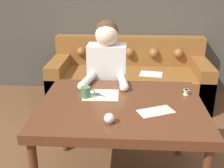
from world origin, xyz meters
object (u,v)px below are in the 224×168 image
at_px(person, 107,84).
at_px(thread_spool, 186,92).
at_px(dining_table, 121,112).
at_px(pin_cushion, 109,119).
at_px(couch, 129,79).
at_px(mug, 86,92).
at_px(scissors, 101,95).

bearing_deg(person, thread_spool, -32.11).
height_order(dining_table, person, person).
relative_size(thread_spool, pin_cushion, 0.63).
distance_m(couch, person, 1.16).
bearing_deg(dining_table, pin_cushion, -102.70).
bearing_deg(pin_cushion, person, 95.37).
height_order(person, mug, person).
relative_size(dining_table, mug, 11.07).
bearing_deg(scissors, thread_spool, 5.20).
bearing_deg(scissors, pin_cushion, -77.35).
height_order(person, scissors, person).
distance_m(person, pin_cushion, 0.95).
bearing_deg(thread_spool, mug, -172.53).
relative_size(couch, scissors, 10.47).
bearing_deg(person, scissors, -91.40).
bearing_deg(mug, couch, 78.06).
bearing_deg(pin_cushion, couch, 86.32).
bearing_deg(person, dining_table, -75.95).
bearing_deg(mug, scissors, 20.70).
xyz_separation_m(dining_table, mug, (-0.28, 0.10, 0.12)).
xyz_separation_m(dining_table, person, (-0.16, 0.63, -0.02)).
distance_m(mug, thread_spool, 0.81).
xyz_separation_m(dining_table, thread_spool, (0.52, 0.20, 0.09)).
relative_size(dining_table, pin_cushion, 17.49).
bearing_deg(person, mug, -103.18).
relative_size(dining_table, thread_spool, 27.79).
xyz_separation_m(couch, pin_cushion, (-0.13, -2.03, 0.47)).
distance_m(couch, mug, 1.73).
height_order(person, thread_spool, person).
distance_m(scissors, mug, 0.13).
relative_size(person, scissors, 6.36).
height_order(dining_table, pin_cushion, pin_cushion).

